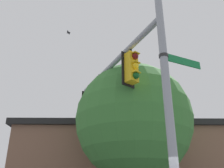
{
  "coord_description": "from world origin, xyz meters",
  "views": [
    {
      "loc": [
        4.75,
        3.49,
        1.77
      ],
      "look_at": [
        -0.8,
        -3.05,
        5.53
      ],
      "focal_mm": 40.03,
      "sensor_mm": 36.0,
      "label": 1
    }
  ],
  "objects_px": {
    "traffic_light_nearest_pole": "(132,67)",
    "traffic_light_mid_outer": "(89,103)",
    "traffic_light_mid_inner": "(107,88)",
    "bird_flying": "(69,33)",
    "street_name_sign": "(176,60)"
  },
  "relations": [
    {
      "from": "traffic_light_mid_inner",
      "to": "bird_flying",
      "type": "bearing_deg",
      "value": -60.89
    },
    {
      "from": "traffic_light_mid_inner",
      "to": "bird_flying",
      "type": "distance_m",
      "value": 3.67
    },
    {
      "from": "traffic_light_nearest_pole",
      "to": "bird_flying",
      "type": "relative_size",
      "value": 5.33
    },
    {
      "from": "traffic_light_mid_inner",
      "to": "traffic_light_mid_outer",
      "type": "distance_m",
      "value": 1.97
    },
    {
      "from": "traffic_light_mid_outer",
      "to": "street_name_sign",
      "type": "xyz_separation_m",
      "value": [
        1.02,
        5.53,
        -0.45
      ]
    },
    {
      "from": "traffic_light_mid_outer",
      "to": "street_name_sign",
      "type": "relative_size",
      "value": 0.98
    },
    {
      "from": "traffic_light_nearest_pole",
      "to": "street_name_sign",
      "type": "distance_m",
      "value": 1.77
    },
    {
      "from": "traffic_light_nearest_pole",
      "to": "street_name_sign",
      "type": "bearing_deg",
      "value": 89.32
    },
    {
      "from": "traffic_light_nearest_pole",
      "to": "bird_flying",
      "type": "bearing_deg",
      "value": -82.89
    },
    {
      "from": "traffic_light_mid_outer",
      "to": "street_name_sign",
      "type": "distance_m",
      "value": 5.64
    },
    {
      "from": "traffic_light_mid_inner",
      "to": "traffic_light_nearest_pole",
      "type": "bearing_deg",
      "value": 75.34
    },
    {
      "from": "traffic_light_mid_inner",
      "to": "traffic_light_mid_outer",
      "type": "bearing_deg",
      "value": -104.66
    },
    {
      "from": "traffic_light_mid_outer",
      "to": "bird_flying",
      "type": "bearing_deg",
      "value": 7.94
    },
    {
      "from": "traffic_light_nearest_pole",
      "to": "traffic_light_mid_outer",
      "type": "relative_size",
      "value": 1.0
    },
    {
      "from": "traffic_light_mid_outer",
      "to": "street_name_sign",
      "type": "bearing_deg",
      "value": 79.56
    }
  ]
}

